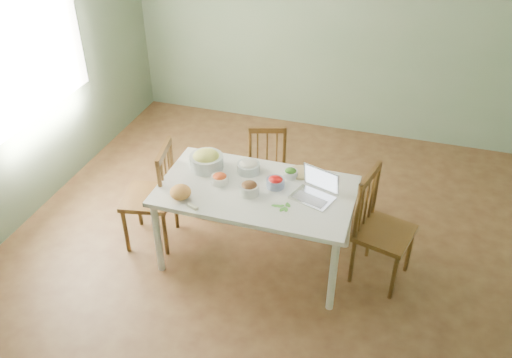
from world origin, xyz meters
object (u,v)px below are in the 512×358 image
(bowl_squash, at_px, (206,160))
(laptop, at_px, (313,187))
(bread_boule, at_px, (180,192))
(chair_far, at_px, (267,176))
(dining_table, at_px, (256,225))
(chair_right, at_px, (385,231))
(chair_left, at_px, (148,195))

(bowl_squash, xyz_separation_m, laptop, (0.98, -0.17, 0.03))
(bread_boule, xyz_separation_m, bowl_squash, (0.04, 0.47, 0.03))
(chair_far, bearing_deg, dining_table, -99.73)
(chair_far, relative_size, bread_boule, 5.10)
(chair_far, relative_size, laptop, 2.72)
(chair_far, xyz_separation_m, laptop, (0.56, -0.65, 0.43))
(bowl_squash, height_order, laptop, laptop)
(bread_boule, bearing_deg, chair_far, 64.99)
(chair_far, height_order, chair_right, chair_right)
(bowl_squash, bearing_deg, dining_table, -19.07)
(chair_far, height_order, bowl_squash, bowl_squash)
(dining_table, bearing_deg, bread_boule, -151.24)
(chair_right, height_order, laptop, chair_right)
(chair_left, height_order, bowl_squash, chair_left)
(bread_boule, bearing_deg, chair_left, 150.92)
(chair_far, relative_size, chair_right, 0.87)
(bread_boule, relative_size, bowl_squash, 0.59)
(dining_table, distance_m, bowl_squash, 0.71)
(laptop, bearing_deg, chair_right, 26.78)
(chair_right, bearing_deg, bowl_squash, 101.78)
(chair_left, xyz_separation_m, bowl_squash, (0.49, 0.22, 0.34))
(bread_boule, relative_size, laptop, 0.53)
(laptop, bearing_deg, bowl_squash, -170.87)
(dining_table, bearing_deg, chair_far, 98.02)
(chair_far, bearing_deg, laptop, -66.97)
(chair_right, relative_size, laptop, 3.12)
(dining_table, distance_m, chair_far, 0.67)
(bread_boule, bearing_deg, dining_table, 28.76)
(chair_far, bearing_deg, bowl_squash, -147.94)
(dining_table, xyz_separation_m, laptop, (0.47, 0.01, 0.49))
(chair_left, height_order, bread_boule, chair_left)
(chair_right, relative_size, bread_boule, 5.84)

